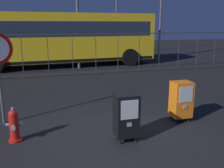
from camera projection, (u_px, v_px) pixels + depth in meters
name	position (u px, v px, depth m)	size (l,w,h in m)	color
ground_plane	(114.00, 137.00, 5.45)	(60.00, 60.00, 0.00)	black
fire_hydrant	(14.00, 125.00, 5.19)	(0.33, 0.31, 0.75)	red
newspaper_box_primary	(126.00, 115.00, 5.18)	(0.48, 0.42, 1.02)	black
newspaper_box_secondary	(181.00, 99.00, 6.25)	(0.48, 0.42, 1.02)	black
fence_barrier	(73.00, 54.00, 11.75)	(18.03, 0.04, 2.00)	#2D2D33
bus_near	(63.00, 36.00, 14.35)	(10.62, 3.25, 3.00)	gold
street_light_near_right	(161.00, 3.00, 17.04)	(0.32, 0.32, 6.50)	#4C4F54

